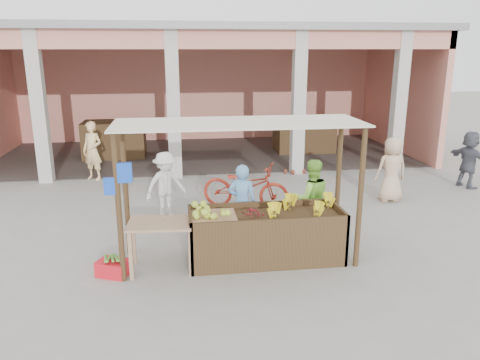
{
  "coord_description": "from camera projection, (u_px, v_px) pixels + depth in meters",
  "views": [
    {
      "loc": [
        -0.95,
        -7.28,
        3.51
      ],
      "look_at": [
        0.22,
        1.2,
        1.1
      ],
      "focal_mm": 35.0,
      "sensor_mm": 36.0,
      "label": 1
    }
  ],
  "objects": [
    {
      "name": "vendor_green",
      "position": [
        311.0,
        196.0,
        8.9
      ],
      "size": [
        0.78,
        0.47,
        1.6
      ],
      "primitive_type": "imported",
      "rotation": [
        0.0,
        0.0,
        3.11
      ],
      "color": "#94DE4B",
      "rests_on": "ground"
    },
    {
      "name": "vendor_blue",
      "position": [
        242.0,
        201.0,
        8.67
      ],
      "size": [
        0.71,
        0.62,
        1.59
      ],
      "primitive_type": "imported",
      "rotation": [
        0.0,
        0.0,
        2.78
      ],
      "color": "#639FDA",
      "rests_on": "ground"
    },
    {
      "name": "fruit_stall",
      "position": [
        266.0,
        238.0,
        7.98
      ],
      "size": [
        2.6,
        0.95,
        0.8
      ],
      "primitive_type": "cube",
      "color": "#48331D",
      "rests_on": "ground"
    },
    {
      "name": "shopper_d",
      "position": [
        469.0,
        158.0,
        12.11
      ],
      "size": [
        0.98,
        1.56,
        1.57
      ],
      "primitive_type": "imported",
      "rotation": [
        0.0,
        0.0,
        1.86
      ],
      "color": "#51535F",
      "rests_on": "ground"
    },
    {
      "name": "ground",
      "position": [
        237.0,
        261.0,
        8.02
      ],
      "size": [
        60.0,
        60.0,
        0.0
      ],
      "primitive_type": "plane",
      "color": "gray",
      "rests_on": "ground"
    },
    {
      "name": "shopper_e",
      "position": [
        92.0,
        150.0,
        12.81
      ],
      "size": [
        0.78,
        0.72,
        1.69
      ],
      "primitive_type": "imported",
      "rotation": [
        0.0,
        0.0,
        -0.51
      ],
      "color": "#ECC17E",
      "rests_on": "ground"
    },
    {
      "name": "market_building",
      "position": [
        204.0,
        74.0,
        15.81
      ],
      "size": [
        14.4,
        6.4,
        4.2
      ],
      "color": "tan",
      "rests_on": "ground"
    },
    {
      "name": "papaya_pile",
      "position": [
        160.0,
        216.0,
        7.46
      ],
      "size": [
        0.7,
        0.4,
        0.2
      ],
      "primitive_type": null,
      "color": "#43872C",
      "rests_on": "side_table"
    },
    {
      "name": "motorcycle",
      "position": [
        246.0,
        186.0,
        10.49
      ],
      "size": [
        1.52,
        2.21,
        1.1
      ],
      "primitive_type": "imported",
      "rotation": [
        0.0,
        0.0,
        1.15
      ],
      "color": "#A62C1C",
      "rests_on": "ground"
    },
    {
      "name": "plantain_bundle",
      "position": [
        113.0,
        259.0,
        7.44
      ],
      "size": [
        0.36,
        0.25,
        0.07
      ],
      "primitive_type": null,
      "color": "#559134",
      "rests_on": "red_crate"
    },
    {
      "name": "shopper_a",
      "position": [
        166.0,
        182.0,
        9.93
      ],
      "size": [
        1.11,
        0.88,
        1.54
      ],
      "primitive_type": "imported",
      "rotation": [
        0.0,
        0.0,
        0.46
      ],
      "color": "silver",
      "rests_on": "ground"
    },
    {
      "name": "side_table",
      "position": [
        160.0,
        230.0,
        7.53
      ],
      "size": [
        1.08,
        0.76,
        0.83
      ],
      "rotation": [
        0.0,
        0.0,
        -0.08
      ],
      "color": "tan",
      "rests_on": "ground"
    },
    {
      "name": "banana_heap",
      "position": [
        300.0,
        207.0,
        7.97
      ],
      "size": [
        1.21,
        0.66,
        0.22
      ],
      "primitive_type": null,
      "color": "yellow",
      "rests_on": "fruit_stall"
    },
    {
      "name": "berry_heap",
      "position": [
        251.0,
        212.0,
        7.85
      ],
      "size": [
        0.44,
        0.36,
        0.14
      ],
      "primitive_type": "ellipsoid",
      "color": "maroon",
      "rests_on": "fruit_stall"
    },
    {
      "name": "shopper_c",
      "position": [
        392.0,
        166.0,
        10.97
      ],
      "size": [
        0.85,
        0.58,
        1.71
      ],
      "primitive_type": "imported",
      "rotation": [
        0.0,
        0.0,
        3.2
      ],
      "color": "tan",
      "rests_on": "ground"
    },
    {
      "name": "stall_awning",
      "position": [
        235.0,
        147.0,
        7.54
      ],
      "size": [
        4.09,
        1.35,
        2.39
      ],
      "color": "#48331D",
      "rests_on": "ground"
    },
    {
      "name": "melon_tray",
      "position": [
        213.0,
        213.0,
        7.71
      ],
      "size": [
        0.74,
        0.64,
        0.2
      ],
      "color": "#AA7E57",
      "rests_on": "fruit_stall"
    },
    {
      "name": "produce_sacks",
      "position": [
        295.0,
        164.0,
        13.56
      ],
      "size": [
        0.94,
        0.71,
        0.57
      ],
      "color": "maroon",
      "rests_on": "ground"
    },
    {
      "name": "red_crate",
      "position": [
        113.0,
        268.0,
        7.49
      ],
      "size": [
        0.58,
        0.51,
        0.25
      ],
      "primitive_type": "cube",
      "rotation": [
        0.0,
        0.0,
        -0.41
      ],
      "color": "red",
      "rests_on": "ground"
    }
  ]
}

